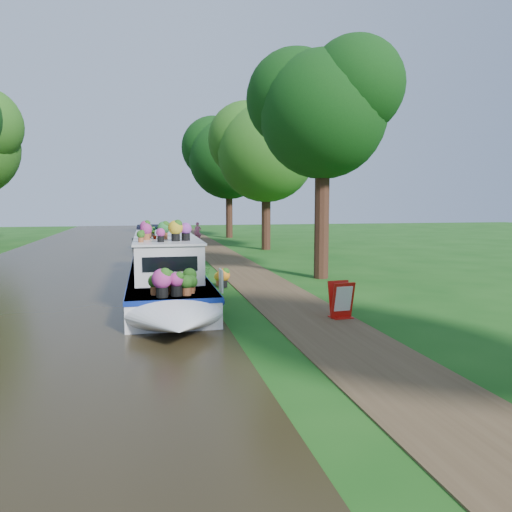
% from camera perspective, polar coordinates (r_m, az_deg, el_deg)
% --- Properties ---
extents(ground, '(100.00, 100.00, 0.00)m').
position_cam_1_polar(ground, '(15.80, -1.91, -4.60)').
color(ground, '#154812').
rests_on(ground, ground).
extents(canal_water, '(10.00, 100.00, 0.02)m').
position_cam_1_polar(canal_water, '(15.85, -23.84, -5.05)').
color(canal_water, black).
rests_on(canal_water, ground).
extents(towpath, '(2.20, 100.00, 0.03)m').
position_cam_1_polar(towpath, '(16.05, 2.32, -4.37)').
color(towpath, '#483621').
rests_on(towpath, ground).
extents(plant_boat, '(2.29, 13.52, 2.24)m').
position_cam_1_polar(plant_boat, '(16.46, -10.33, -1.25)').
color(plant_boat, silver).
rests_on(plant_boat, canal_water).
extents(tree_near_overhang, '(5.52, 5.28, 8.99)m').
position_cam_1_polar(tree_near_overhang, '(19.82, 7.60, 16.73)').
color(tree_near_overhang, '#331A11').
rests_on(tree_near_overhang, ground).
extents(tree_near_mid, '(6.90, 6.60, 9.40)m').
position_cam_1_polar(tree_near_mid, '(31.40, 1.11, 12.53)').
color(tree_near_mid, '#331A11').
rests_on(tree_near_mid, ground).
extents(tree_near_far, '(7.59, 7.26, 10.30)m').
position_cam_1_polar(tree_near_far, '(42.11, -3.17, 11.73)').
color(tree_near_far, '#331A11').
rests_on(tree_near_far, ground).
extents(second_boat, '(3.14, 6.98, 1.29)m').
position_cam_1_polar(second_boat, '(30.63, -11.19, 1.50)').
color(second_boat, black).
rests_on(second_boat, canal_water).
extents(sandwich_board, '(0.60, 0.52, 0.93)m').
position_cam_1_polar(sandwich_board, '(12.84, 9.73, -5.14)').
color(sandwich_board, red).
rests_on(sandwich_board, towpath).
extents(pedestrian_pink, '(0.63, 0.52, 1.50)m').
position_cam_1_polar(pedestrian_pink, '(36.35, -6.69, 2.69)').
color(pedestrian_pink, '#E15CA7').
rests_on(pedestrian_pink, towpath).
extents(verge_plant, '(0.38, 0.33, 0.41)m').
position_cam_1_polar(verge_plant, '(19.46, -5.75, -1.97)').
color(verge_plant, '#1E6522').
rests_on(verge_plant, ground).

